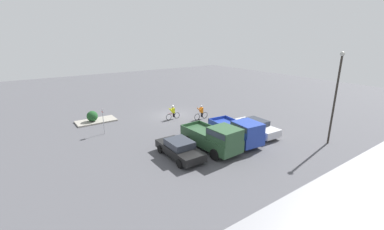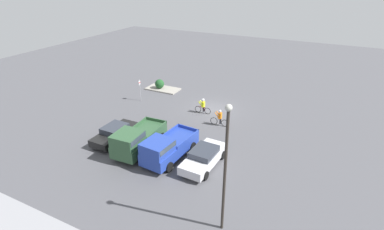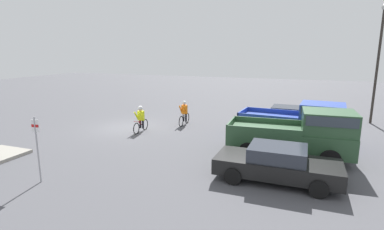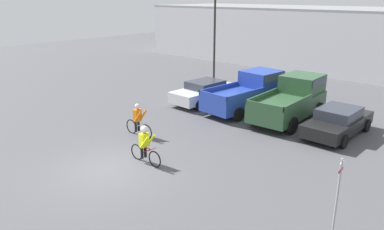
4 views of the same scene
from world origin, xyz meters
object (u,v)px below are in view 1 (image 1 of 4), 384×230
Objects in this scene: cyclist_0 at (173,112)px; fire_lane_sign at (103,119)px; sedan_1 at (180,149)px; cyclist_1 at (201,112)px; lamppost at (336,92)px; shrub at (92,116)px; pickup_truck_0 at (238,131)px; sedan_0 at (255,127)px; pickup_truck_1 at (215,137)px.

fire_lane_sign reaches higher than cyclist_0.
cyclist_0 is at bearing -118.01° from sedan_1.
lamppost is at bearing 112.52° from cyclist_1.
fire_lane_sign is 4.11m from shrub.
pickup_truck_0 is 8.46m from lamppost.
fire_lane_sign reaches higher than sedan_0.
pickup_truck_0 is 15.59m from shrub.
lamppost is at bearing 156.65° from sedan_1.
sedan_0 is at bearing -172.26° from pickup_truck_1.
pickup_truck_0 is 2.73m from pickup_truck_1.
pickup_truck_0 is 3.07× the size of cyclist_0.
pickup_truck_1 is 2.20× the size of fire_lane_sign.
lamppost is 23.33m from shrub.
sedan_1 is 13.49m from lamppost.
pickup_truck_1 is 4.83× the size of shrub.
shrub is (8.78, -12.88, -0.40)m from pickup_truck_0.
pickup_truck_0 is 0.70× the size of lamppost.
pickup_truck_0 is at bearing -177.63° from pickup_truck_1.
pickup_truck_0 is (2.84, 0.65, 0.40)m from sedan_0.
pickup_truck_0 reaches higher than sedan_0.
cyclist_0 reaches higher than shrub.
fire_lane_sign reaches higher than sedan_1.
sedan_0 is at bearing -55.84° from lamppost.
fire_lane_sign is (7.67, 0.18, 0.66)m from cyclist_0.
lamppost reaches higher than cyclist_1.
shrub is at bearing -49.00° from lamppost.
sedan_1 is at bearing -6.51° from pickup_truck_0.
sedan_0 is 7.26m from lamppost.
pickup_truck_1 is 9.29m from cyclist_0.
sedan_0 is at bearing 115.17° from cyclist_0.
cyclist_1 is 13.20m from lamppost.
pickup_truck_0 is 9.09m from cyclist_0.
sedan_1 is 9.64m from cyclist_1.
lamppost is at bearing 118.78° from cyclist_0.
pickup_truck_0 is 7.38m from cyclist_1.
shrub is at bearing -55.74° from pickup_truck_0.
sedan_1 is at bearing 104.73° from shrub.
pickup_truck_0 is at bearing 12.79° from sedan_0.
lamppost reaches higher than pickup_truck_0.
sedan_0 is 6.72m from cyclist_1.
sedan_0 is 16.88m from shrub.
cyclist_0 is at bearing -178.68° from fire_lane_sign.
pickup_truck_0 is 1.19× the size of sedan_1.
cyclist_1 is at bearing -67.48° from lamppost.
pickup_truck_1 reaches higher than cyclist_0.
cyclist_1 is (-2.57, 1.80, -0.03)m from cyclist_0.
sedan_0 is 2.94m from pickup_truck_0.
pickup_truck_1 is 10.81m from fire_lane_sign.
lamppost is at bearing 138.53° from fire_lane_sign.
shrub is at bearing -89.82° from fire_lane_sign.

